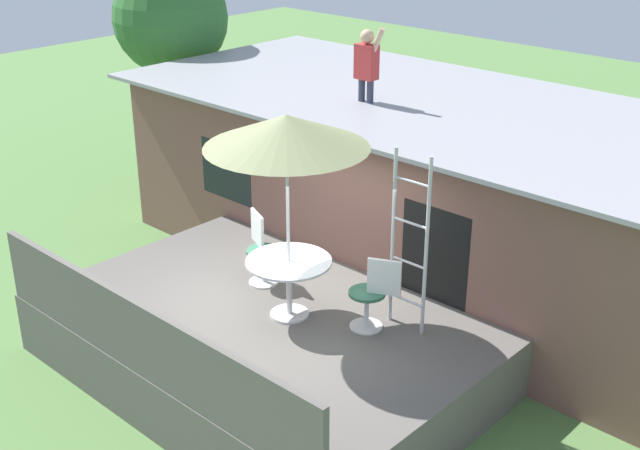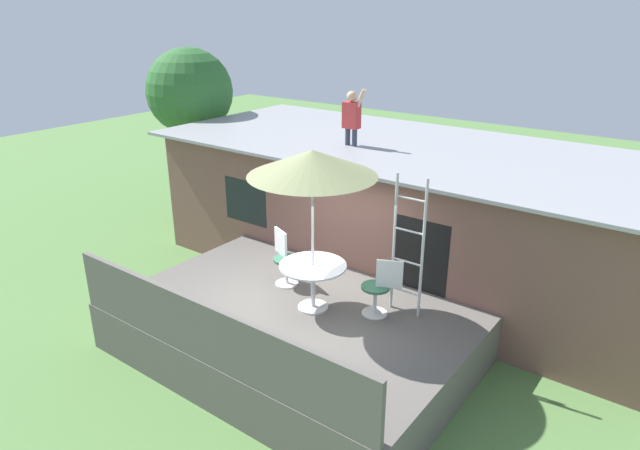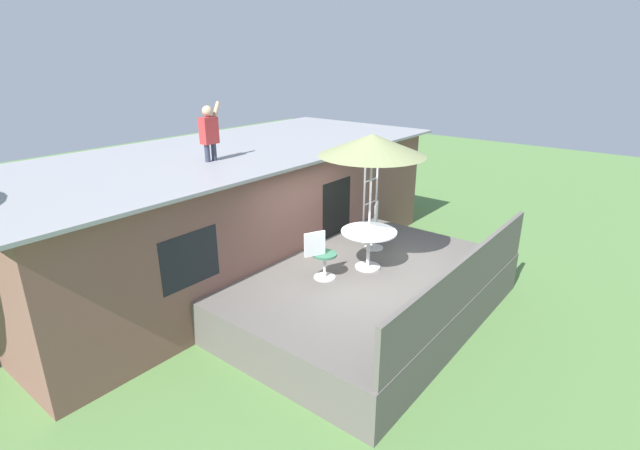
% 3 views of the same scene
% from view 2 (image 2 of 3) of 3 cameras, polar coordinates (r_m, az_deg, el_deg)
% --- Properties ---
extents(ground_plane, '(40.00, 40.00, 0.00)m').
position_cam_2_polar(ground_plane, '(9.43, -2.10, -12.37)').
color(ground_plane, '#567F42').
extents(house, '(10.50, 4.50, 2.68)m').
position_cam_2_polar(house, '(11.55, 9.03, 1.44)').
color(house, brown).
rests_on(house, ground).
extents(deck, '(5.44, 3.95, 0.80)m').
position_cam_2_polar(deck, '(9.21, -2.13, -10.30)').
color(deck, '#605B56').
rests_on(deck, ground).
extents(deck_railing, '(5.34, 0.08, 0.90)m').
position_cam_2_polar(deck_railing, '(7.60, -11.48, -10.79)').
color(deck_railing, '#605B56').
rests_on(deck_railing, deck).
extents(patio_table, '(1.04, 1.04, 0.74)m').
position_cam_2_polar(patio_table, '(8.66, -0.72, -5.02)').
color(patio_table, silver).
rests_on(patio_table, deck).
extents(patio_umbrella, '(1.90, 1.90, 2.54)m').
position_cam_2_polar(patio_umbrella, '(8.03, -0.78, 6.30)').
color(patio_umbrella, silver).
rests_on(patio_umbrella, deck).
extents(step_ladder, '(0.52, 0.04, 2.20)m').
position_cam_2_polar(step_ladder, '(8.45, 8.94, -2.17)').
color(step_ladder, silver).
rests_on(step_ladder, deck).
extents(person_figure, '(0.47, 0.20, 1.11)m').
position_cam_2_polar(person_figure, '(10.98, 3.27, 11.15)').
color(person_figure, '#33384C').
rests_on(person_figure, house).
extents(patio_chair_left, '(0.59, 0.44, 0.92)m').
position_cam_2_polar(patio_chair_left, '(9.53, -3.64, -3.36)').
color(patio_chair_left, silver).
rests_on(patio_chair_left, deck).
extents(patio_chair_right, '(0.59, 0.44, 0.92)m').
position_cam_2_polar(patio_chair_right, '(8.59, 6.15, -6.35)').
color(patio_chair_right, silver).
rests_on(patio_chair_right, deck).
extents(backyard_tree, '(2.16, 2.16, 4.29)m').
position_cam_2_polar(backyard_tree, '(14.90, -13.08, 12.90)').
color(backyard_tree, brown).
rests_on(backyard_tree, ground).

